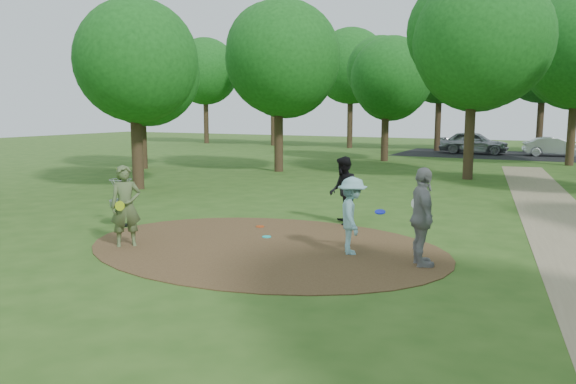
% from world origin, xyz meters
% --- Properties ---
extents(ground, '(100.00, 100.00, 0.00)m').
position_xyz_m(ground, '(0.00, 0.00, 0.00)').
color(ground, '#2D5119').
rests_on(ground, ground).
extents(dirt_clearing, '(8.40, 8.40, 0.02)m').
position_xyz_m(dirt_clearing, '(0.00, 0.00, 0.01)').
color(dirt_clearing, '#47301C').
rests_on(dirt_clearing, ground).
extents(parking_lot, '(14.00, 8.00, 0.01)m').
position_xyz_m(parking_lot, '(2.00, 30.00, 0.00)').
color(parking_lot, black).
rests_on(parking_lot, ground).
extents(player_observer_with_disc, '(0.78, 0.79, 1.85)m').
position_xyz_m(player_observer_with_disc, '(-2.80, -1.36, 0.92)').
color(player_observer_with_disc, '#51643A').
rests_on(player_observer_with_disc, ground).
extents(player_throwing_with_disc, '(1.25, 1.24, 1.67)m').
position_xyz_m(player_throwing_with_disc, '(1.99, 0.30, 0.84)').
color(player_throwing_with_disc, '#7DB4BB').
rests_on(player_throwing_with_disc, ground).
extents(player_walking_with_disc, '(1.04, 1.12, 1.84)m').
position_xyz_m(player_walking_with_disc, '(0.65, 3.19, 0.92)').
color(player_walking_with_disc, black).
rests_on(player_walking_with_disc, ground).
extents(player_waiting_with_disc, '(0.96, 1.25, 1.97)m').
position_xyz_m(player_waiting_with_disc, '(3.55, 0.04, 0.99)').
color(player_waiting_with_disc, gray).
rests_on(player_waiting_with_disc, ground).
extents(disc_ground_cyan, '(0.22, 0.22, 0.02)m').
position_xyz_m(disc_ground_cyan, '(-0.39, 0.82, 0.03)').
color(disc_ground_cyan, '#19CECB').
rests_on(disc_ground_cyan, dirt_clearing).
extents(disc_ground_red, '(0.22, 0.22, 0.02)m').
position_xyz_m(disc_ground_red, '(-1.13, 1.79, 0.03)').
color(disc_ground_red, '#C23C13').
rests_on(disc_ground_red, dirt_clearing).
extents(car_left, '(4.66, 1.94, 1.58)m').
position_xyz_m(car_left, '(-0.08, 30.21, 0.79)').
color(car_left, '#94949B').
rests_on(car_left, ground).
extents(car_right, '(4.04, 2.04, 1.27)m').
position_xyz_m(car_right, '(5.03, 30.34, 0.64)').
color(car_right, '#B4B7BC').
rests_on(car_right, ground).
extents(disc_golf_basket, '(0.63, 0.63, 1.54)m').
position_xyz_m(disc_golf_basket, '(-4.50, 0.30, 0.87)').
color(disc_golf_basket, black).
rests_on(disc_golf_basket, ground).
extents(tree_ring, '(37.53, 45.77, 9.43)m').
position_xyz_m(tree_ring, '(3.46, 9.03, 5.28)').
color(tree_ring, '#332316').
rests_on(tree_ring, ground).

